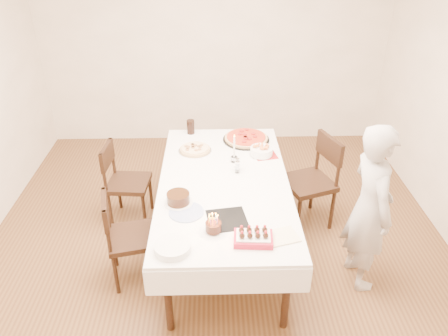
{
  "coord_description": "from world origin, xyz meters",
  "views": [
    {
      "loc": [
        -0.02,
        -3.14,
        2.8
      ],
      "look_at": [
        0.07,
        0.11,
        0.89
      ],
      "focal_mm": 35.0,
      "sensor_mm": 36.0,
      "label": 1
    }
  ],
  "objects_px": {
    "taper_candle": "(234,148)",
    "chair_left_dessert": "(132,237)",
    "dining_table": "(224,216)",
    "layer_cake": "(178,198)",
    "chair_right_savory": "(308,183)",
    "birthday_cake": "(213,223)",
    "pasta_bowl": "(261,151)",
    "cola_glass": "(191,127)",
    "pizza_white": "(195,149)",
    "chair_left_savory": "(129,183)",
    "strawberry_box": "(253,238)",
    "pizza_pepperoni": "(246,138)",
    "person": "(370,208)"
  },
  "relations": [
    {
      "from": "person",
      "to": "layer_cake",
      "type": "xyz_separation_m",
      "value": [
        -1.54,
        0.09,
        0.06
      ]
    },
    {
      "from": "birthday_cake",
      "to": "strawberry_box",
      "type": "bearing_deg",
      "value": -23.06
    },
    {
      "from": "dining_table",
      "to": "chair_left_savory",
      "type": "relative_size",
      "value": 2.49
    },
    {
      "from": "birthday_cake",
      "to": "pizza_pepperoni",
      "type": "bearing_deg",
      "value": 76.93
    },
    {
      "from": "layer_cake",
      "to": "taper_candle",
      "type": "bearing_deg",
      "value": 54.43
    },
    {
      "from": "pizza_pepperoni",
      "to": "strawberry_box",
      "type": "height_order",
      "value": "strawberry_box"
    },
    {
      "from": "dining_table",
      "to": "chair_right_savory",
      "type": "bearing_deg",
      "value": 24.5
    },
    {
      "from": "layer_cake",
      "to": "chair_left_dessert",
      "type": "bearing_deg",
      "value": -175.83
    },
    {
      "from": "chair_right_savory",
      "to": "birthday_cake",
      "type": "bearing_deg",
      "value": -150.89
    },
    {
      "from": "pasta_bowl",
      "to": "taper_candle",
      "type": "relative_size",
      "value": 0.75
    },
    {
      "from": "chair_left_savory",
      "to": "pizza_pepperoni",
      "type": "distance_m",
      "value": 1.29
    },
    {
      "from": "dining_table",
      "to": "layer_cake",
      "type": "relative_size",
      "value": 9.03
    },
    {
      "from": "cola_glass",
      "to": "pizza_white",
      "type": "bearing_deg",
      "value": -82.05
    },
    {
      "from": "taper_candle",
      "to": "birthday_cake",
      "type": "distance_m",
      "value": 1.07
    },
    {
      "from": "chair_left_dessert",
      "to": "strawberry_box",
      "type": "bearing_deg",
      "value": 141.83
    },
    {
      "from": "chair_left_dessert",
      "to": "pasta_bowl",
      "type": "height_order",
      "value": "chair_left_dessert"
    },
    {
      "from": "chair_left_savory",
      "to": "strawberry_box",
      "type": "height_order",
      "value": "chair_left_savory"
    },
    {
      "from": "pizza_white",
      "to": "strawberry_box",
      "type": "height_order",
      "value": "strawberry_box"
    },
    {
      "from": "pasta_bowl",
      "to": "pizza_white",
      "type": "bearing_deg",
      "value": 171.82
    },
    {
      "from": "cola_glass",
      "to": "strawberry_box",
      "type": "distance_m",
      "value": 1.87
    },
    {
      "from": "dining_table",
      "to": "taper_candle",
      "type": "relative_size",
      "value": 7.34
    },
    {
      "from": "pizza_pepperoni",
      "to": "cola_glass",
      "type": "distance_m",
      "value": 0.61
    },
    {
      "from": "taper_candle",
      "to": "pizza_white",
      "type": "bearing_deg",
      "value": 150.17
    },
    {
      "from": "cola_glass",
      "to": "strawberry_box",
      "type": "relative_size",
      "value": 0.54
    },
    {
      "from": "birthday_cake",
      "to": "dining_table",
      "type": "bearing_deg",
      "value": 82.05
    },
    {
      "from": "taper_candle",
      "to": "chair_left_dessert",
      "type": "bearing_deg",
      "value": -141.52
    },
    {
      "from": "taper_candle",
      "to": "cola_glass",
      "type": "height_order",
      "value": "taper_candle"
    },
    {
      "from": "person",
      "to": "cola_glass",
      "type": "xyz_separation_m",
      "value": [
        -1.49,
        1.4,
        0.09
      ]
    },
    {
      "from": "pizza_pepperoni",
      "to": "layer_cake",
      "type": "height_order",
      "value": "layer_cake"
    },
    {
      "from": "layer_cake",
      "to": "birthday_cake",
      "type": "xyz_separation_m",
      "value": [
        0.28,
        -0.37,
        0.03
      ]
    },
    {
      "from": "taper_candle",
      "to": "birthday_cake",
      "type": "bearing_deg",
      "value": -100.9
    },
    {
      "from": "layer_cake",
      "to": "dining_table",
      "type": "bearing_deg",
      "value": 40.35
    },
    {
      "from": "chair_left_savory",
      "to": "taper_candle",
      "type": "height_order",
      "value": "taper_candle"
    },
    {
      "from": "chair_right_savory",
      "to": "pizza_white",
      "type": "height_order",
      "value": "chair_right_savory"
    },
    {
      "from": "chair_right_savory",
      "to": "layer_cake",
      "type": "relative_size",
      "value": 4.04
    },
    {
      "from": "chair_left_dessert",
      "to": "cola_glass",
      "type": "height_order",
      "value": "cola_glass"
    },
    {
      "from": "pasta_bowl",
      "to": "birthday_cake",
      "type": "bearing_deg",
      "value": -112.02
    },
    {
      "from": "chair_right_savory",
      "to": "layer_cake",
      "type": "bearing_deg",
      "value": -169.69
    },
    {
      "from": "chair_left_savory",
      "to": "pasta_bowl",
      "type": "xyz_separation_m",
      "value": [
        1.33,
        -0.02,
        0.36
      ]
    },
    {
      "from": "chair_left_savory",
      "to": "cola_glass",
      "type": "xyz_separation_m",
      "value": [
        0.62,
        0.48,
        0.4
      ]
    },
    {
      "from": "chair_left_dessert",
      "to": "pasta_bowl",
      "type": "bearing_deg",
      "value": -157.24
    },
    {
      "from": "pizza_white",
      "to": "layer_cake",
      "type": "height_order",
      "value": "layer_cake"
    },
    {
      "from": "dining_table",
      "to": "birthday_cake",
      "type": "distance_m",
      "value": 0.83
    },
    {
      "from": "person",
      "to": "dining_table",
      "type": "bearing_deg",
      "value": 62.89
    },
    {
      "from": "chair_left_savory",
      "to": "chair_left_dessert",
      "type": "height_order",
      "value": "same"
    },
    {
      "from": "dining_table",
      "to": "chair_left_dessert",
      "type": "distance_m",
      "value": 0.86
    },
    {
      "from": "person",
      "to": "layer_cake",
      "type": "distance_m",
      "value": 1.55
    },
    {
      "from": "pizza_pepperoni",
      "to": "cola_glass",
      "type": "bearing_deg",
      "value": 163.11
    },
    {
      "from": "dining_table",
      "to": "cola_glass",
      "type": "distance_m",
      "value": 1.13
    },
    {
      "from": "chair_right_savory",
      "to": "taper_candle",
      "type": "xyz_separation_m",
      "value": [
        -0.74,
        -0.03,
        0.42
      ]
    }
  ]
}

